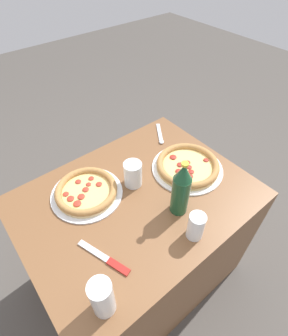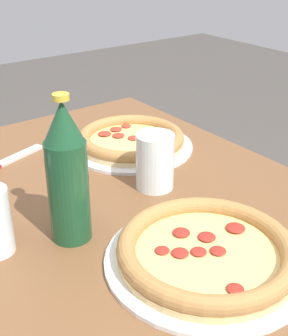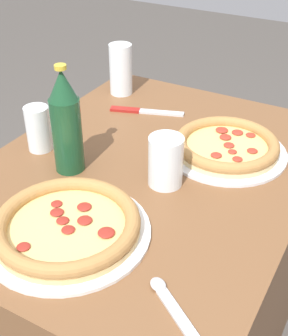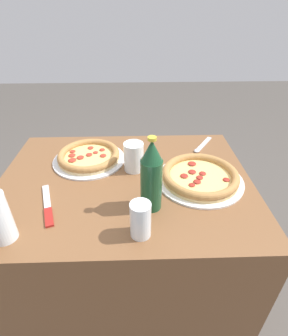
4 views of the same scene
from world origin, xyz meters
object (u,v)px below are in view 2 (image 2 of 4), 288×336
object	(u,v)px
glass_mango_juice	(155,164)
pizza_veggie	(131,140)
pizza_salami	(207,252)
knife	(2,164)
beer_bottle	(67,174)

from	to	relation	value
glass_mango_juice	pizza_veggie	bearing A→B (deg)	158.93
pizza_veggie	glass_mango_juice	size ratio (longest dim) A/B	2.58
pizza_salami	glass_mango_juice	bearing A→B (deg)	160.69
glass_mango_juice	knife	bearing A→B (deg)	-142.74
pizza_salami	pizza_veggie	world-z (taller)	pizza_salami
knife	glass_mango_juice	bearing A→B (deg)	37.26
glass_mango_juice	beer_bottle	world-z (taller)	beer_bottle
pizza_salami	glass_mango_juice	xyz separation A→B (m)	(-0.25, 0.09, 0.03)
glass_mango_juice	knife	size ratio (longest dim) A/B	0.55
glass_mango_juice	knife	distance (m)	0.37
pizza_veggie	beer_bottle	size ratio (longest dim) A/B	1.17
pizza_salami	knife	size ratio (longest dim) A/B	1.55
knife	pizza_salami	bearing A→B (deg)	13.81
glass_mango_juice	beer_bottle	xyz separation A→B (m)	(0.06, -0.23, 0.07)
pizza_salami	beer_bottle	world-z (taller)	beer_bottle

